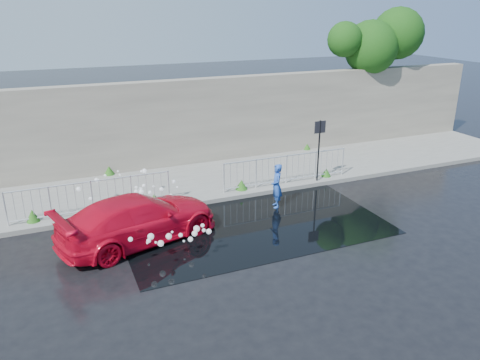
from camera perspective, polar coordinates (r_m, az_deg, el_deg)
The scene contains 13 objects.
ground at distance 13.80m, azimuth 1.12°, elevation -7.19°, with size 90.00×90.00×0.00m, color black.
pavement at distance 18.06m, azimuth -5.31°, elevation -0.18°, with size 30.00×4.00×0.15m, color slate.
curb at distance 16.29m, azimuth -3.16°, elevation -2.43°, with size 30.00×0.25×0.16m, color slate.
retaining_wall at distance 19.56m, azimuth -7.48°, elevation 6.93°, with size 30.00×0.60×3.50m, color #6B655A.
puddle at distance 14.79m, azimuth 1.33°, elevation -5.17°, with size 8.00×5.00×0.01m, color black.
sign_post at distance 17.60m, azimuth 9.63°, elevation 4.72°, with size 0.45×0.06×2.50m.
tree at distance 23.90m, azimuth 16.59°, elevation 15.88°, with size 5.02×2.53×6.42m.
railing_left at distance 15.61m, azimuth -17.61°, elevation -1.85°, with size 5.05×0.05×1.10m.
railing_right at distance 17.51m, azimuth 5.68°, elevation 1.44°, with size 5.05×0.05×1.10m.
weeds at distance 17.35m, azimuth -6.10°, elevation -0.20°, with size 12.17×3.93×0.40m.
water_spray at distance 14.41m, azimuth -10.82°, elevation -3.32°, with size 3.30×5.62×0.91m.
red_car at distance 13.75m, azimuth -12.25°, elevation -4.64°, with size 1.90×4.68×1.36m, color red.
person at distance 15.68m, azimuth 4.49°, elevation -0.73°, with size 0.55×0.36×1.51m, color #224DAE.
Camera 1 is at (-5.00, -11.17, 6.37)m, focal length 35.00 mm.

